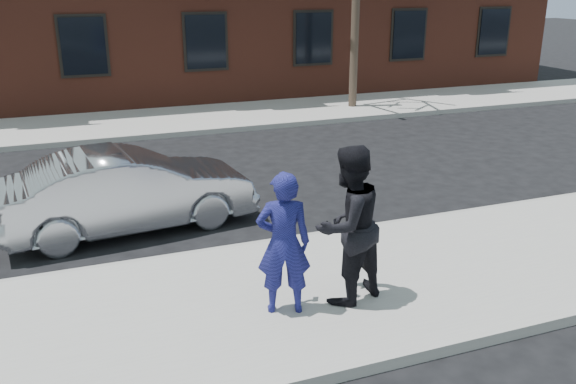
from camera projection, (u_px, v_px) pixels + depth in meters
name	position (u px, v px, depth m)	size (l,w,h in m)	color
ground	(412.00, 272.00, 9.03)	(100.00, 100.00, 0.00)	black
near_sidewalk	(421.00, 275.00, 8.78)	(50.00, 3.50, 0.15)	#9C9994
near_curb	(363.00, 230.00, 10.37)	(50.00, 0.10, 0.15)	#999691
far_sidewalk	(219.00, 117.00, 18.93)	(50.00, 3.50, 0.15)	#9C9994
far_curb	(235.00, 129.00, 17.34)	(50.00, 0.10, 0.15)	#999691
silver_sedan	(129.00, 191.00, 10.39)	(1.48, 4.25, 1.40)	#999BA3
man_hoodie	(284.00, 243.00, 7.41)	(0.77, 0.61, 1.83)	navy
man_peacoat	(348.00, 225.00, 7.65)	(1.21, 1.07, 2.07)	black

